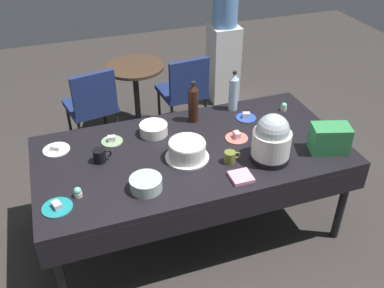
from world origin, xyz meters
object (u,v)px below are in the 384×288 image
dessert_plate_coral (237,137)px  cupcake_mint (78,192)px  coffee_mug_olive (230,157)px  water_cooler (224,52)px  dessert_plate_cobalt (246,117)px  cupcake_cocoa (284,107)px  frosted_layer_cake (187,150)px  dessert_plate_sage (112,140)px  maroon_chair_left (92,103)px  coffee_mug_black (100,156)px  soda_bottle_water (234,92)px  soda_bottle_cola (193,103)px  ceramic_snack_bowl (154,129)px  cupcake_rose (269,121)px  potluck_table (192,157)px  dessert_plate_white (56,149)px  round_cafe_table (136,85)px  soda_carton (330,139)px  glass_salad_bowl (146,184)px  dessert_plate_teal (57,207)px  maroon_chair_right (184,89)px

dessert_plate_coral → cupcake_mint: cupcake_mint is taller
coffee_mug_olive → water_cooler: 2.35m
dessert_plate_cobalt → cupcake_cocoa: bearing=2.8°
frosted_layer_cake → coffee_mug_olive: size_ratio=2.60×
dessert_plate_sage → cupcake_cocoa: cupcake_cocoa is taller
dessert_plate_cobalt → maroon_chair_left: bearing=133.7°
coffee_mug_black → frosted_layer_cake: bearing=-15.4°
soda_bottle_water → soda_bottle_cola: bearing=-169.8°
ceramic_snack_bowl → cupcake_rose: size_ratio=3.11×
soda_bottle_cola → dessert_plate_sage: bearing=-172.3°
ceramic_snack_bowl → coffee_mug_olive: 0.65m
potluck_table → dessert_plate_sage: dessert_plate_sage is taller
dessert_plate_white → round_cafe_table: bearing=56.8°
coffee_mug_olive → water_cooler: water_cooler is taller
dessert_plate_cobalt → soda_carton: bearing=-59.1°
frosted_layer_cake → maroon_chair_left: (-0.47, 1.49, -0.32)m
potluck_table → maroon_chair_left: (-0.54, 1.41, -0.20)m
glass_salad_bowl → soda_bottle_water: (0.92, 0.75, 0.12)m
coffee_mug_olive → soda_bottle_water: bearing=64.9°
ceramic_snack_bowl → dessert_plate_coral: ceramic_snack_bowl is taller
potluck_table → coffee_mug_olive: (0.20, -0.22, 0.10)m
glass_salad_bowl → dessert_plate_cobalt: glass_salad_bowl is taller
soda_carton → maroon_chair_left: bearing=146.9°
ceramic_snack_bowl → dessert_plate_teal: (-0.75, -0.60, -0.03)m
cupcake_rose → water_cooler: 1.87m
ceramic_snack_bowl → dessert_plate_cobalt: ceramic_snack_bowl is taller
dessert_plate_sage → water_cooler: water_cooler is taller
dessert_plate_white → water_cooler: size_ratio=0.15×
cupcake_cocoa → water_cooler: size_ratio=0.05×
soda_bottle_water → maroon_chair_left: soda_bottle_water is taller
glass_salad_bowl → dessert_plate_white: 0.80m
cupcake_cocoa → maroon_chair_left: bearing=141.9°
potluck_table → soda_bottle_water: soda_bottle_water is taller
soda_carton → soda_bottle_cola: bearing=154.6°
dessert_plate_coral → water_cooler: (0.71, 1.92, -0.17)m
coffee_mug_olive → soda_carton: bearing=-8.1°
potluck_table → dessert_plate_sage: bearing=150.9°
dessert_plate_sage → round_cafe_table: size_ratio=0.22×
cupcake_cocoa → round_cafe_table: bearing=125.1°
cupcake_mint → cupcake_rose: same height
maroon_chair_left → water_cooler: 1.69m
cupcake_cocoa → maroon_chair_left: size_ratio=0.08×
glass_salad_bowl → soda_bottle_cola: size_ratio=0.61×
water_cooler → potluck_table: bearing=-118.7°
ceramic_snack_bowl → maroon_chair_right: size_ratio=0.25×
dessert_plate_cobalt → cupcake_mint: cupcake_mint is taller
dessert_plate_white → water_cooler: water_cooler is taller
frosted_layer_cake → glass_salad_bowl: size_ratio=1.48×
dessert_plate_white → maroon_chair_right: (1.32, 1.09, -0.27)m
dessert_plate_sage → dessert_plate_cobalt: same height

